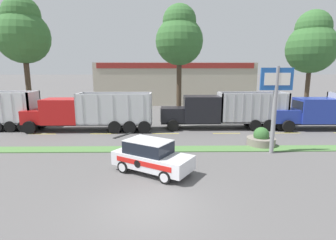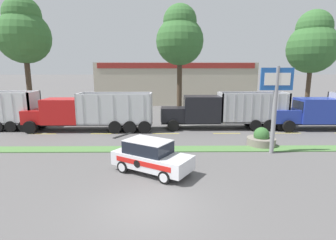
{
  "view_description": "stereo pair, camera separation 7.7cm",
  "coord_description": "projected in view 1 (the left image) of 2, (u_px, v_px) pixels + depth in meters",
  "views": [
    {
      "loc": [
        0.6,
        -9.87,
        5.52
      ],
      "look_at": [
        0.9,
        8.12,
        2.06
      ],
      "focal_mm": 28.0,
      "sensor_mm": 36.0,
      "label": 1
    },
    {
      "loc": [
        0.68,
        -9.88,
        5.52
      ],
      "look_at": [
        0.9,
        8.12,
        2.06
      ],
      "focal_mm": 28.0,
      "sensor_mm": 36.0,
      "label": 2
    }
  ],
  "objects": [
    {
      "name": "centre_line_5",
      "position": [
        226.0,
        133.0,
        23.13
      ],
      "size": [
        2.4,
        0.14,
        0.01
      ],
      "primitive_type": "cube",
      "color": "yellow",
      "rests_on": "ground_plane"
    },
    {
      "name": "grass_verge",
      "position": [
        155.0,
        149.0,
        18.44
      ],
      "size": [
        120.0,
        1.34,
        0.06
      ],
      "primitive_type": "cube",
      "color": "#517F42",
      "rests_on": "ground_plane"
    },
    {
      "name": "centre_line_3",
      "position": [
        104.0,
        134.0,
        22.95
      ],
      "size": [
        2.4,
        0.14,
        0.01
      ],
      "primitive_type": "cube",
      "color": "yellow",
      "rests_on": "ground_plane"
    },
    {
      "name": "traffic_cone",
      "position": [
        134.0,
        156.0,
        15.99
      ],
      "size": [
        0.46,
        0.46,
        0.7
      ],
      "color": "black",
      "rests_on": "ground_plane"
    },
    {
      "name": "centre_line_4",
      "position": [
        165.0,
        133.0,
        23.04
      ],
      "size": [
        2.4,
        0.14,
        0.01
      ],
      "primitive_type": "cube",
      "color": "yellow",
      "rests_on": "ground_plane"
    },
    {
      "name": "tree_behind_centre",
      "position": [
        312.0,
        43.0,
        31.84
      ],
      "size": [
        5.99,
        5.99,
        12.58
      ],
      "color": "#473828",
      "rests_on": "ground_plane"
    },
    {
      "name": "tree_behind_left",
      "position": [
        23.0,
        32.0,
        27.89
      ],
      "size": [
        5.57,
        5.57,
        13.15
      ],
      "color": "#473828",
      "rests_on": "ground_plane"
    },
    {
      "name": "tree_behind_right",
      "position": [
        179.0,
        37.0,
        29.32
      ],
      "size": [
        5.35,
        5.35,
        12.68
      ],
      "color": "#473828",
      "rests_on": "ground_plane"
    },
    {
      "name": "dump_truck_far_right",
      "position": [
        213.0,
        112.0,
        24.73
      ],
      "size": [
        11.75,
        2.57,
        3.44
      ],
      "color": "black",
      "rests_on": "ground_plane"
    },
    {
      "name": "dump_truck_lead",
      "position": [
        326.0,
        113.0,
        24.39
      ],
      "size": [
        12.05,
        2.58,
        3.45
      ],
      "color": "black",
      "rests_on": "ground_plane"
    },
    {
      "name": "centre_line_6",
      "position": [
        287.0,
        133.0,
        23.21
      ],
      "size": [
        2.4,
        0.14,
        0.01
      ],
      "primitive_type": "cube",
      "color": "yellow",
      "rests_on": "ground_plane"
    },
    {
      "name": "dump_truck_trail",
      "position": [
        78.0,
        114.0,
        23.85
      ],
      "size": [
        11.62,
        2.66,
        3.47
      ],
      "color": "black",
      "rests_on": "ground_plane"
    },
    {
      "name": "rally_car",
      "position": [
        151.0,
        156.0,
        14.2
      ],
      "size": [
        4.63,
        3.84,
        1.82
      ],
      "color": "white",
      "rests_on": "ground_plane"
    },
    {
      "name": "ground_plane",
      "position": [
        149.0,
        207.0,
        10.73
      ],
      "size": [
        600.0,
        600.0,
        0.0
      ],
      "primitive_type": "plane",
      "color": "#5B5959"
    },
    {
      "name": "store_sign_post",
      "position": [
        276.0,
        94.0,
        16.95
      ],
      "size": [
        2.09,
        0.28,
        5.75
      ],
      "color": "gray",
      "rests_on": "ground_plane"
    },
    {
      "name": "stone_planter",
      "position": [
        261.0,
        139.0,
        19.34
      ],
      "size": [
        2.05,
        2.05,
        1.38
      ],
      "color": "gray",
      "rests_on": "ground_plane"
    },
    {
      "name": "store_building_backdrop",
      "position": [
        174.0,
        83.0,
        45.95
      ],
      "size": [
        25.1,
        12.1,
        6.59
      ],
      "color": "#BCB29E",
      "rests_on": "ground_plane"
    },
    {
      "name": "centre_line_2",
      "position": [
        42.0,
        134.0,
        22.86
      ],
      "size": [
        2.4,
        0.14,
        0.01
      ],
      "primitive_type": "cube",
      "color": "yellow",
      "rests_on": "ground_plane"
    }
  ]
}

